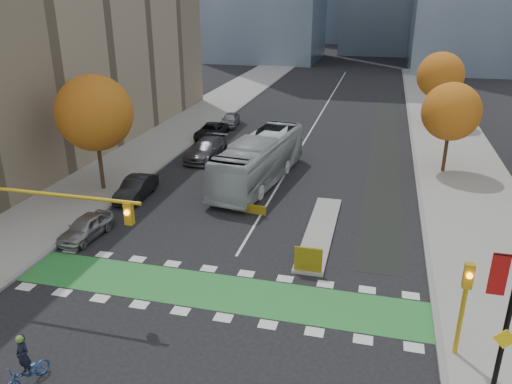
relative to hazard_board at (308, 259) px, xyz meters
The scene contains 23 objects.
ground 5.85m from the hazard_board, 133.60° to the right, with size 300.00×300.00×0.00m, color black.
sidewalk_west 23.59m from the hazard_board, 137.92° to the left, with size 7.00×120.00×0.15m, color gray.
sidewalk_east 18.45m from the hazard_board, 58.98° to the left, with size 7.00×120.00×0.15m, color gray.
curb_west 21.12m from the hazard_board, 131.54° to the left, with size 0.30×120.00×0.16m, color gray.
curb_east 16.92m from the hazard_board, 69.21° to the left, with size 0.30×120.00×0.16m, color gray.
bike_crossing 4.89m from the hazard_board, 145.98° to the right, with size 20.00×3.00×0.01m, color #297E34.
centre_line 36.03m from the hazard_board, 96.38° to the left, with size 0.15×70.00×0.01m, color silver.
bike_lane_paint 26.05m from the hazard_board, 82.27° to the left, with size 2.50×50.00×0.01m, color black.
median_island 4.85m from the hazard_board, 90.00° to the left, with size 1.60×10.00×0.16m, color gray.
hazard_board is the anchor object (origin of this frame).
building_west 35.18m from the hazard_board, 147.56° to the left, with size 16.00×44.00×25.00m, color gray.
tree_west 18.44m from the hazard_board, 154.01° to the left, with size 5.20×5.20×8.22m.
tree_east_near 19.93m from the hazard_board, 65.80° to the left, with size 4.40×4.40×7.08m.
tree_east_far 35.13m from the hazard_board, 75.88° to the left, with size 4.80×4.80×7.65m.
traffic_signal_west 13.23m from the hazard_board, 158.45° to the right, with size 8.53×0.56×5.20m.
traffic_signal_east 8.26m from the hazard_board, 35.92° to the right, with size 0.35×0.43×4.10m.
cyclist 13.30m from the hazard_board, 130.19° to the right, with size 1.12×1.98×2.16m.
bus 13.44m from the hazard_board, 114.41° to the left, with size 2.95×12.59×3.51m, color #B7BDBF.
parked_car_a 13.03m from the hazard_board, behind, with size 1.58×3.92×1.33m, color #96959A.
parked_car_b 14.79m from the hazard_board, 151.51° to the left, with size 1.53×4.39×1.45m, color black.
parked_car_c 20.08m from the hazard_board, 124.30° to the left, with size 2.30×5.66×1.64m, color #4C4B50.
parked_car_d 26.26m from the hazard_board, 119.68° to the left, with size 2.37×5.14×1.43m, color black.
parked_car_e 30.54m from the hazard_board, 114.40° to the left, with size 1.67×4.15×1.42m, color #949398.
Camera 1 is at (6.87, -17.66, 13.17)m, focal length 35.00 mm.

